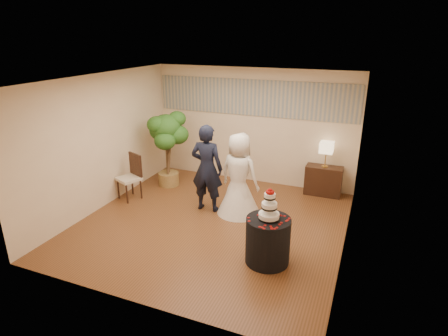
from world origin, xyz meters
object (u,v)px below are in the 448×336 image
at_px(console, 323,181).
at_px(table_lamp, 326,155).
at_px(side_chair, 129,177).
at_px(ficus_tree, 167,149).
at_px(groom, 207,168).
at_px(wedding_cake, 269,204).
at_px(bride, 239,174).
at_px(cake_table, 268,241).

distance_m(console, table_lamp, 0.63).
bearing_deg(side_chair, ficus_tree, 91.60).
xyz_separation_m(table_lamp, side_chair, (-4.01, -1.88, -0.46)).
bearing_deg(groom, wedding_cake, 137.72).
relative_size(bride, table_lamp, 2.96).
bearing_deg(table_lamp, side_chair, -154.84).
relative_size(cake_table, side_chair, 0.76).
bearing_deg(ficus_tree, wedding_cake, -35.57).
xyz_separation_m(bride, table_lamp, (1.49, 1.61, 0.12)).
height_order(cake_table, console, cake_table).
relative_size(cake_table, table_lamp, 1.35).
height_order(groom, side_chair, groom).
bearing_deg(cake_table, groom, 140.90).
bearing_deg(groom, console, -144.81).
xyz_separation_m(console, table_lamp, (0.00, 0.00, 0.63)).
bearing_deg(bride, table_lamp, -122.28).
distance_m(table_lamp, side_chair, 4.45).
distance_m(groom, ficus_tree, 1.68).
xyz_separation_m(bride, wedding_cake, (1.05, -1.49, 0.19)).
xyz_separation_m(bride, cake_table, (1.05, -1.49, -0.47)).
relative_size(bride, wedding_cake, 3.27).
distance_m(bride, wedding_cake, 1.83).
bearing_deg(side_chair, table_lamp, 48.08).
distance_m(ficus_tree, side_chair, 1.19).
height_order(groom, table_lamp, groom).
bearing_deg(ficus_tree, console, 13.17).
height_order(bride, cake_table, bride).
bearing_deg(bride, wedding_cake, 135.51).
height_order(groom, cake_table, groom).
relative_size(bride, side_chair, 1.67).
height_order(bride, wedding_cake, bride).
relative_size(cake_table, ficus_tree, 0.42).
relative_size(bride, cake_table, 2.19).
height_order(bride, side_chair, bride).
distance_m(table_lamp, ficus_tree, 3.70).
height_order(bride, console, bride).
distance_m(cake_table, ficus_tree, 3.92).
relative_size(cake_table, wedding_cake, 1.49).
xyz_separation_m(console, ficus_tree, (-3.60, -0.84, 0.59)).
relative_size(table_lamp, side_chair, 0.56).
bearing_deg(table_lamp, bride, -132.74).
bearing_deg(side_chair, console, 48.08).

